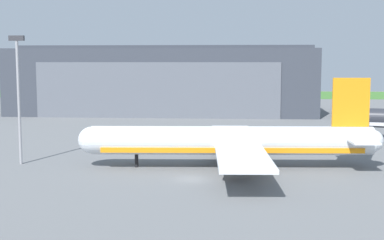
% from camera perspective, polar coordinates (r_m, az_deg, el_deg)
% --- Properties ---
extents(ground_plane, '(440.00, 440.00, 0.00)m').
position_cam_1_polar(ground_plane, '(73.17, -0.03, -6.42)').
color(ground_plane, slate).
extents(grass_field_strip, '(440.00, 56.00, 0.08)m').
position_cam_1_polar(grass_field_strip, '(256.85, 3.07, 2.79)').
color(grass_field_strip, '#407630').
rests_on(grass_field_strip, ground_plane).
extents(maintenance_hangar, '(91.90, 33.44, 21.08)m').
position_cam_1_polar(maintenance_hangar, '(166.09, -3.04, 4.27)').
color(maintenance_hangar, '#383D47').
rests_on(maintenance_hangar, ground_plane).
extents(airliner_near_right, '(46.53, 41.54, 13.74)m').
position_cam_1_polar(airliner_near_right, '(80.60, 4.26, -2.35)').
color(airliner_near_right, silver).
rests_on(airliner_near_right, ground_plane).
extents(apron_light_mast, '(2.40, 0.50, 20.17)m').
position_cam_1_polar(apron_light_mast, '(86.64, -18.30, 3.10)').
color(apron_light_mast, '#99999E').
rests_on(apron_light_mast, ground_plane).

